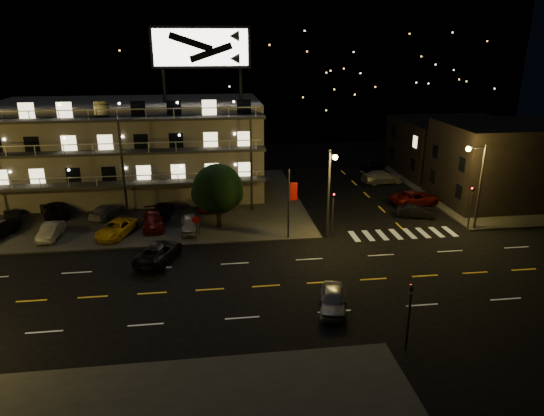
{
  "coord_description": "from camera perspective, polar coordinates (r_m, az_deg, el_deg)",
  "views": [
    {
      "loc": [
        -1.64,
        -30.79,
        16.69
      ],
      "look_at": [
        3.5,
        8.0,
        3.12
      ],
      "focal_mm": 32.0,
      "sensor_mm": 36.0,
      "label": 1
    }
  ],
  "objects": [
    {
      "name": "lot_car_3",
      "position": [
        46.48,
        -13.78,
        -1.38
      ],
      "size": [
        2.4,
        4.96,
        1.39
      ],
      "primitive_type": "imported",
      "rotation": [
        0.0,
        0.0,
        0.1
      ],
      "color": "#530E0B",
      "rests_on": "curb_nw"
    },
    {
      "name": "lot_car_1",
      "position": [
        46.93,
        -24.62,
        -2.49
      ],
      "size": [
        1.56,
        3.97,
        1.29
      ],
      "primitive_type": "imported",
      "rotation": [
        0.0,
        0.0,
        -0.05
      ],
      "color": "#999A9F",
      "rests_on": "curb_nw"
    },
    {
      "name": "side_bldg_back",
      "position": [
        68.05,
        20.47,
        6.75
      ],
      "size": [
        14.06,
        12.0,
        7.0
      ],
      "color": "black",
      "rests_on": "ground"
    },
    {
      "name": "side_car_0",
      "position": [
        50.15,
        16.6,
        -0.4
      ],
      "size": [
        3.91,
        2.27,
        1.22
      ],
      "primitive_type": "imported",
      "rotation": [
        0.0,
        0.0,
        1.29
      ],
      "color": "black",
      "rests_on": "ground"
    },
    {
      "name": "lot_car_2",
      "position": [
        45.42,
        -17.82,
        -2.3
      ],
      "size": [
        3.71,
        5.2,
        1.32
      ],
      "primitive_type": "imported",
      "rotation": [
        0.0,
        0.0,
        -0.36
      ],
      "color": "yellow",
      "rests_on": "curb_nw"
    },
    {
      "name": "hill_backdrop",
      "position": [
        99.8,
        -10.41,
        15.88
      ],
      "size": [
        120.0,
        25.0,
        24.0
      ],
      "color": "black",
      "rests_on": "ground"
    },
    {
      "name": "side_car_2",
      "position": [
        61.26,
        12.87,
        3.58
      ],
      "size": [
        5.49,
        2.73,
        1.53
      ],
      "primitive_type": "imported",
      "rotation": [
        0.0,
        0.0,
        1.68
      ],
      "color": "#999A9F",
      "rests_on": "ground"
    },
    {
      "name": "side_bldg_front",
      "position": [
        57.83,
        25.94,
        4.77
      ],
      "size": [
        14.06,
        10.0,
        8.5
      ],
      "color": "black",
      "rests_on": "ground"
    },
    {
      "name": "road_car_west",
      "position": [
        39.81,
        -13.18,
        -5.04
      ],
      "size": [
        3.97,
        5.75,
        1.46
      ],
      "primitive_type": "imported",
      "rotation": [
        0.0,
        0.0,
        2.82
      ],
      "color": "black",
      "rests_on": "ground"
    },
    {
      "name": "lot_car_9",
      "position": [
        50.41,
        -7.77,
        0.63
      ],
      "size": [
        1.7,
        4.32,
        1.4
      ],
      "primitive_type": "imported",
      "rotation": [
        0.0,
        0.0,
        3.19
      ],
      "color": "#530E0B",
      "rests_on": "curb_nw"
    },
    {
      "name": "lot_car_7",
      "position": [
        50.44,
        -18.92,
        -0.32
      ],
      "size": [
        3.28,
        4.7,
        1.26
      ],
      "primitive_type": "imported",
      "rotation": [
        0.0,
        0.0,
        2.76
      ],
      "color": "#999A9F",
      "rests_on": "curb_nw"
    },
    {
      "name": "streetlight_nc",
      "position": [
        41.71,
        6.84,
        2.66
      ],
      "size": [
        0.44,
        1.92,
        8.0
      ],
      "color": "#2D2D30",
      "rests_on": "ground"
    },
    {
      "name": "lot_car_6",
      "position": [
        52.8,
        -24.25,
        -0.08
      ],
      "size": [
        4.11,
        5.5,
        1.39
      ],
      "primitive_type": "imported",
      "rotation": [
        0.0,
        0.0,
        3.55
      ],
      "color": "black",
      "rests_on": "curb_nw"
    },
    {
      "name": "signal_ne",
      "position": [
        47.98,
        22.39,
        0.53
      ],
      "size": [
        0.27,
        0.2,
        4.6
      ],
      "color": "#2D2D30",
      "rests_on": "ground"
    },
    {
      "name": "tree",
      "position": [
        44.52,
        -6.44,
        2.08
      ],
      "size": [
        4.78,
        4.6,
        6.02
      ],
      "color": "black",
      "rests_on": "curb_nw"
    },
    {
      "name": "side_car_1",
      "position": [
        53.99,
        16.52,
        1.14
      ],
      "size": [
        5.73,
        3.42,
        1.49
      ],
      "primitive_type": "imported",
      "rotation": [
        0.0,
        0.0,
        1.75
      ],
      "color": "#530E0B",
      "rests_on": "ground"
    },
    {
      "name": "curb_nw",
      "position": [
        54.85,
        -20.18,
        0.28
      ],
      "size": [
        44.0,
        24.0,
        0.15
      ],
      "primitive_type": "cube",
      "color": "#32312F",
      "rests_on": "ground"
    },
    {
      "name": "signal_sw",
      "position": [
        28.45,
        15.86,
        -11.43
      ],
      "size": [
        0.2,
        0.27,
        4.6
      ],
      "color": "#2D2D30",
      "rests_on": "ground"
    },
    {
      "name": "lot_car_8",
      "position": [
        49.18,
        -12.72,
        -0.1
      ],
      "size": [
        2.06,
        4.44,
        1.47
      ],
      "primitive_type": "imported",
      "rotation": [
        0.0,
        0.0,
        3.07
      ],
      "color": "black",
      "rests_on": "curb_nw"
    },
    {
      "name": "lot_car_5",
      "position": [
        52.74,
        -28.29,
        -0.8
      ],
      "size": [
        2.71,
        4.03,
        1.26
      ],
      "primitive_type": "imported",
      "rotation": [
        0.0,
        0.0,
        3.54
      ],
      "color": "black",
      "rests_on": "curb_nw"
    },
    {
      "name": "road_car_east",
      "position": [
        32.35,
        7.19,
        -10.64
      ],
      "size": [
        2.64,
        4.46,
        1.42
      ],
      "primitive_type": "imported",
      "rotation": [
        0.0,
        0.0,
        -0.25
      ],
      "color": "#999A9F",
      "rests_on": "ground"
    },
    {
      "name": "curb_ne",
      "position": [
        62.1,
        23.45,
        2.0
      ],
      "size": [
        16.0,
        24.0,
        0.15
      ],
      "primitive_type": "cube",
      "color": "#32312F",
      "rests_on": "ground"
    },
    {
      "name": "banner_north",
      "position": [
        41.91,
        2.08,
        0.67
      ],
      "size": [
        0.83,
        0.16,
        6.4
      ],
      "color": "#2D2D30",
      "rests_on": "ground"
    },
    {
      "name": "stop_sign",
      "position": [
        42.13,
        -8.9,
        -1.93
      ],
      "size": [
        0.91,
        0.11,
        2.61
      ],
      "color": "#2D2D30",
      "rests_on": "ground"
    },
    {
      "name": "lot_car_4",
      "position": [
        44.79,
        -9.64,
        -1.87
      ],
      "size": [
        1.83,
        4.16,
        1.4
      ],
      "primitive_type": "imported",
      "rotation": [
        0.0,
        0.0,
        0.04
      ],
      "color": "#999A9F",
      "rests_on": "curb_nw"
    },
    {
      "name": "side_car_3",
      "position": [
        67.48,
        11.86,
        4.93
      ],
      "size": [
        3.84,
        2.52,
        1.21
      ],
      "primitive_type": "imported",
      "rotation": [
        0.0,
        0.0,
        1.91
      ],
      "color": "black",
      "rests_on": "ground"
    },
    {
      "name": "motel",
      "position": [
        56.45,
        -15.96,
        6.8
      ],
      "size": [
        28.0,
        13.8,
        18.1
      ],
      "color": "gray",
      "rests_on": "ground"
    },
    {
      "name": "streetlight_ne",
      "position": [
        47.23,
        23.01,
        3.21
      ],
      "size": [
        1.92,
        0.44,
        8.0
      ],
      "color": "#2D2D30",
      "rests_on": "ground"
    },
    {
      "name": "signal_nw",
      "position": [
        43.08,
        7.18,
        -0.16
      ],
      "size": [
        0.2,
        0.27,
        4.6
      ],
      "color": "#2D2D30",
      "rests_on": "ground"
    },
    {
      "name": "ground",
      "position": [
        35.06,
        -4.01,
        -9.35
      ],
      "size": [
        140.0,
        140.0,
        0.0
      ],
      "primitive_type": "plane",
      "color": "black",
      "rests_on": "ground"
    }
  ]
}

